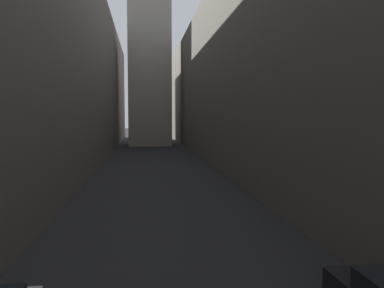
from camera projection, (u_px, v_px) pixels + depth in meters
The scene contains 3 objects.
ground_plane at pixel (155, 167), 38.05m from camera, with size 264.00×264.00×0.00m, color #232326.
building_block_left at pixel (34, 68), 37.90m from camera, with size 12.38×108.00×19.33m, color #60594F.
building_block_right at pixel (273, 77), 40.95m from camera, with size 13.95×108.00×18.09m, color #60594F.
Camera 1 is at (-1.14, 10.05, 4.88)m, focal length 36.35 mm.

